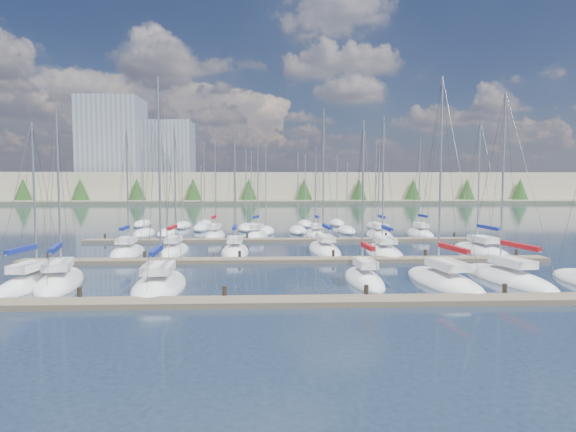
{
  "coord_description": "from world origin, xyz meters",
  "views": [
    {
      "loc": [
        -1.5,
        -23.76,
        6.64
      ],
      "look_at": [
        0.0,
        14.0,
        4.0
      ],
      "focal_mm": 30.0,
      "sensor_mm": 36.0,
      "label": 1
    }
  ],
  "objects_px": {
    "sailboat_h": "(127,252)",
    "sailboat_q": "(379,235)",
    "sailboat_b": "(60,281)",
    "sailboat_a": "(32,284)",
    "sailboat_o": "(257,236)",
    "sailboat_k": "(324,250)",
    "sailboat_d": "(364,280)",
    "sailboat_j": "(235,251)",
    "sailboat_n": "(215,235)",
    "sailboat_l": "(384,252)",
    "sailboat_r": "(420,234)",
    "sailboat_c": "(160,285)",
    "sailboat_e": "(444,281)",
    "sailboat_i": "(175,251)",
    "sailboat_p": "(316,235)",
    "sailboat_f": "(507,278)",
    "sailboat_m": "(481,251)"
  },
  "relations": [
    {
      "from": "sailboat_l",
      "to": "sailboat_n",
      "type": "bearing_deg",
      "value": 140.9
    },
    {
      "from": "sailboat_o",
      "to": "sailboat_k",
      "type": "bearing_deg",
      "value": -49.92
    },
    {
      "from": "sailboat_c",
      "to": "sailboat_f",
      "type": "bearing_deg",
      "value": 0.54
    },
    {
      "from": "sailboat_a",
      "to": "sailboat_q",
      "type": "distance_m",
      "value": 39.69
    },
    {
      "from": "sailboat_i",
      "to": "sailboat_h",
      "type": "bearing_deg",
      "value": -171.59
    },
    {
      "from": "sailboat_o",
      "to": "sailboat_h",
      "type": "xyz_separation_m",
      "value": [
        -11.69,
        -13.53,
        -0.02
      ]
    },
    {
      "from": "sailboat_i",
      "to": "sailboat_p",
      "type": "bearing_deg",
      "value": 44.26
    },
    {
      "from": "sailboat_a",
      "to": "sailboat_o",
      "type": "xyz_separation_m",
      "value": [
        13.74,
        27.31,
        0.02
      ]
    },
    {
      "from": "sailboat_d",
      "to": "sailboat_k",
      "type": "bearing_deg",
      "value": 90.71
    },
    {
      "from": "sailboat_o",
      "to": "sailboat_e",
      "type": "bearing_deg",
      "value": -53.4
    },
    {
      "from": "sailboat_a",
      "to": "sailboat_b",
      "type": "bearing_deg",
      "value": 32.27
    },
    {
      "from": "sailboat_f",
      "to": "sailboat_p",
      "type": "distance_m",
      "value": 28.95
    },
    {
      "from": "sailboat_p",
      "to": "sailboat_n",
      "type": "xyz_separation_m",
      "value": [
        -12.36,
        -0.1,
        0.01
      ]
    },
    {
      "from": "sailboat_o",
      "to": "sailboat_m",
      "type": "xyz_separation_m",
      "value": [
        21.48,
        -13.89,
        -0.02
      ]
    },
    {
      "from": "sailboat_q",
      "to": "sailboat_r",
      "type": "bearing_deg",
      "value": 13.29
    },
    {
      "from": "sailboat_j",
      "to": "sailboat_n",
      "type": "distance_m",
      "value": 14.03
    },
    {
      "from": "sailboat_c",
      "to": "sailboat_e",
      "type": "distance_m",
      "value": 18.34
    },
    {
      "from": "sailboat_o",
      "to": "sailboat_p",
      "type": "distance_m",
      "value": 7.23
    },
    {
      "from": "sailboat_r",
      "to": "sailboat_h",
      "type": "relative_size",
      "value": 1.07
    },
    {
      "from": "sailboat_m",
      "to": "sailboat_l",
      "type": "bearing_deg",
      "value": 178.94
    },
    {
      "from": "sailboat_a",
      "to": "sailboat_p",
      "type": "relative_size",
      "value": 0.95
    },
    {
      "from": "sailboat_q",
      "to": "sailboat_b",
      "type": "bearing_deg",
      "value": -135.64
    },
    {
      "from": "sailboat_k",
      "to": "sailboat_p",
      "type": "bearing_deg",
      "value": 84.35
    },
    {
      "from": "sailboat_h",
      "to": "sailboat_q",
      "type": "bearing_deg",
      "value": 24.44
    },
    {
      "from": "sailboat_f",
      "to": "sailboat_i",
      "type": "height_order",
      "value": "sailboat_f"
    },
    {
      "from": "sailboat_k",
      "to": "sailboat_i",
      "type": "relative_size",
      "value": 1.14
    },
    {
      "from": "sailboat_p",
      "to": "sailboat_b",
      "type": "bearing_deg",
      "value": -126.8
    },
    {
      "from": "sailboat_l",
      "to": "sailboat_d",
      "type": "relative_size",
      "value": 1.17
    },
    {
      "from": "sailboat_r",
      "to": "sailboat_q",
      "type": "bearing_deg",
      "value": -167.88
    },
    {
      "from": "sailboat_c",
      "to": "sailboat_p",
      "type": "height_order",
      "value": "sailboat_c"
    },
    {
      "from": "sailboat_a",
      "to": "sailboat_i",
      "type": "distance_m",
      "value": 15.61
    },
    {
      "from": "sailboat_j",
      "to": "sailboat_q",
      "type": "bearing_deg",
      "value": 37.39
    },
    {
      "from": "sailboat_i",
      "to": "sailboat_l",
      "type": "bearing_deg",
      "value": -1.71
    },
    {
      "from": "sailboat_n",
      "to": "sailboat_i",
      "type": "xyz_separation_m",
      "value": [
        -2.3,
        -13.36,
        -0.0
      ]
    },
    {
      "from": "sailboat_c",
      "to": "sailboat_q",
      "type": "height_order",
      "value": "sailboat_c"
    },
    {
      "from": "sailboat_i",
      "to": "sailboat_m",
      "type": "relative_size",
      "value": 0.96
    },
    {
      "from": "sailboat_a",
      "to": "sailboat_p",
      "type": "xyz_separation_m",
      "value": [
        20.95,
        27.74,
        0.01
      ]
    },
    {
      "from": "sailboat_p",
      "to": "sailboat_d",
      "type": "height_order",
      "value": "sailboat_p"
    },
    {
      "from": "sailboat_c",
      "to": "sailboat_n",
      "type": "relative_size",
      "value": 1.01
    },
    {
      "from": "sailboat_a",
      "to": "sailboat_p",
      "type": "distance_m",
      "value": 34.77
    },
    {
      "from": "sailboat_b",
      "to": "sailboat_i",
      "type": "distance_m",
      "value": 14.38
    },
    {
      "from": "sailboat_e",
      "to": "sailboat_p",
      "type": "xyz_separation_m",
      "value": [
        -5.65,
        27.99,
        0.01
      ]
    },
    {
      "from": "sailboat_a",
      "to": "sailboat_q",
      "type": "height_order",
      "value": "sailboat_q"
    },
    {
      "from": "sailboat_l",
      "to": "sailboat_h",
      "type": "bearing_deg",
      "value": 179.37
    },
    {
      "from": "sailboat_r",
      "to": "sailboat_b",
      "type": "height_order",
      "value": "sailboat_r"
    },
    {
      "from": "sailboat_i",
      "to": "sailboat_q",
      "type": "bearing_deg",
      "value": 31.9
    },
    {
      "from": "sailboat_q",
      "to": "sailboat_l",
      "type": "relative_size",
      "value": 0.87
    },
    {
      "from": "sailboat_m",
      "to": "sailboat_b",
      "type": "bearing_deg",
      "value": -162.36
    },
    {
      "from": "sailboat_k",
      "to": "sailboat_r",
      "type": "relative_size",
      "value": 1.11
    },
    {
      "from": "sailboat_b",
      "to": "sailboat_j",
      "type": "bearing_deg",
      "value": 37.16
    }
  ]
}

